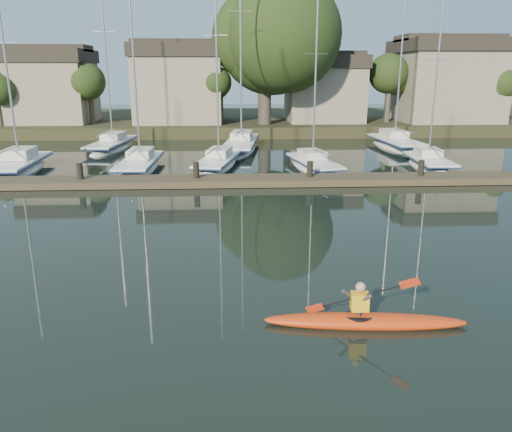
{
  "coord_description": "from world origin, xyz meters",
  "views": [
    {
      "loc": [
        -1.18,
        -11.85,
        5.79
      ],
      "look_at": [
        -0.38,
        3.85,
        1.2
      ],
      "focal_mm": 35.0,
      "sensor_mm": 36.0,
      "label": 1
    }
  ],
  "objects_px": {
    "sailboat_3": "(314,172)",
    "sailboat_7": "(395,150)",
    "sailboat_5": "(113,151)",
    "sailboat_0": "(20,174)",
    "kayak": "(364,318)",
    "sailboat_1": "(140,172)",
    "dock": "(253,180)",
    "sailboat_4": "(428,170)",
    "sailboat_2": "(218,169)",
    "sailboat_6": "(241,151)"
  },
  "relations": [
    {
      "from": "dock",
      "to": "sailboat_7",
      "type": "relative_size",
      "value": 2.39
    },
    {
      "from": "sailboat_2",
      "to": "dock",
      "type": "bearing_deg",
      "value": -57.91
    },
    {
      "from": "sailboat_6",
      "to": "sailboat_2",
      "type": "bearing_deg",
      "value": -95.68
    },
    {
      "from": "dock",
      "to": "sailboat_4",
      "type": "distance_m",
      "value": 12.02
    },
    {
      "from": "sailboat_3",
      "to": "sailboat_6",
      "type": "distance_m",
      "value": 9.37
    },
    {
      "from": "sailboat_5",
      "to": "kayak",
      "type": "bearing_deg",
      "value": -61.03
    },
    {
      "from": "sailboat_0",
      "to": "sailboat_6",
      "type": "distance_m",
      "value": 15.78
    },
    {
      "from": "kayak",
      "to": "dock",
      "type": "height_order",
      "value": "kayak"
    },
    {
      "from": "kayak",
      "to": "sailboat_1",
      "type": "bearing_deg",
      "value": 118.03
    },
    {
      "from": "sailboat_1",
      "to": "dock",
      "type": "bearing_deg",
      "value": -33.41
    },
    {
      "from": "sailboat_0",
      "to": "sailboat_7",
      "type": "relative_size",
      "value": 0.9
    },
    {
      "from": "sailboat_5",
      "to": "sailboat_0",
      "type": "bearing_deg",
      "value": -106.81
    },
    {
      "from": "kayak",
      "to": "sailboat_6",
      "type": "relative_size",
      "value": 0.28
    },
    {
      "from": "sailboat_2",
      "to": "sailboat_3",
      "type": "bearing_deg",
      "value": 0.64
    },
    {
      "from": "sailboat_4",
      "to": "sailboat_2",
      "type": "bearing_deg",
      "value": -179.92
    },
    {
      "from": "sailboat_1",
      "to": "sailboat_4",
      "type": "xyz_separation_m",
      "value": [
        17.95,
        -0.28,
        0.0
      ]
    },
    {
      "from": "dock",
      "to": "sailboat_3",
      "type": "distance_m",
      "value": 5.7
    },
    {
      "from": "sailboat_6",
      "to": "sailboat_7",
      "type": "xyz_separation_m",
      "value": [
        12.14,
        0.18,
        -0.01
      ]
    },
    {
      "from": "sailboat_0",
      "to": "sailboat_2",
      "type": "distance_m",
      "value": 11.99
    },
    {
      "from": "sailboat_0",
      "to": "sailboat_2",
      "type": "bearing_deg",
      "value": 1.02
    },
    {
      "from": "sailboat_3",
      "to": "sailboat_7",
      "type": "xyz_separation_m",
      "value": [
        7.86,
        8.52,
        -0.04
      ]
    },
    {
      "from": "sailboat_0",
      "to": "kayak",
      "type": "bearing_deg",
      "value": -54.39
    },
    {
      "from": "sailboat_2",
      "to": "sailboat_5",
      "type": "relative_size",
      "value": 0.91
    },
    {
      "from": "sailboat_7",
      "to": "kayak",
      "type": "bearing_deg",
      "value": -113.21
    },
    {
      "from": "sailboat_4",
      "to": "kayak",
      "type": "bearing_deg",
      "value": -111.2
    },
    {
      "from": "sailboat_2",
      "to": "sailboat_3",
      "type": "relative_size",
      "value": 1.15
    },
    {
      "from": "sailboat_1",
      "to": "sailboat_5",
      "type": "relative_size",
      "value": 0.92
    },
    {
      "from": "dock",
      "to": "sailboat_4",
      "type": "bearing_deg",
      "value": 21.35
    },
    {
      "from": "sailboat_1",
      "to": "sailboat_6",
      "type": "height_order",
      "value": "sailboat_6"
    },
    {
      "from": "dock",
      "to": "sailboat_2",
      "type": "distance_m",
      "value": 5.64
    },
    {
      "from": "sailboat_4",
      "to": "sailboat_7",
      "type": "height_order",
      "value": "sailboat_7"
    },
    {
      "from": "sailboat_1",
      "to": "sailboat_5",
      "type": "distance_m",
      "value": 9.18
    },
    {
      "from": "kayak",
      "to": "sailboat_3",
      "type": "distance_m",
      "value": 19.65
    },
    {
      "from": "dock",
      "to": "sailboat_0",
      "type": "xyz_separation_m",
      "value": [
        -13.94,
        4.42,
        -0.41
      ]
    },
    {
      "from": "kayak",
      "to": "sailboat_0",
      "type": "xyz_separation_m",
      "value": [
        -15.85,
        19.82,
        -0.4
      ]
    },
    {
      "from": "sailboat_1",
      "to": "sailboat_2",
      "type": "bearing_deg",
      "value": 8.36
    },
    {
      "from": "sailboat_2",
      "to": "sailboat_3",
      "type": "distance_m",
      "value": 5.99
    },
    {
      "from": "kayak",
      "to": "dock",
      "type": "xyz_separation_m",
      "value": [
        -1.91,
        15.41,
        0.02
      ]
    },
    {
      "from": "sailboat_0",
      "to": "sailboat_7",
      "type": "xyz_separation_m",
      "value": [
        25.7,
        8.24,
        -0.0
      ]
    },
    {
      "from": "sailboat_1",
      "to": "sailboat_2",
      "type": "xyz_separation_m",
      "value": [
        4.78,
        0.6,
        0.02
      ]
    },
    {
      "from": "sailboat_4",
      "to": "sailboat_1",
      "type": "bearing_deg",
      "value": -176.98
    },
    {
      "from": "kayak",
      "to": "sailboat_0",
      "type": "relative_size",
      "value": 0.38
    },
    {
      "from": "sailboat_2",
      "to": "sailboat_6",
      "type": "xyz_separation_m",
      "value": [
        1.61,
        7.21,
        -0.03
      ]
    },
    {
      "from": "sailboat_1",
      "to": "sailboat_7",
      "type": "relative_size",
      "value": 0.95
    },
    {
      "from": "dock",
      "to": "sailboat_7",
      "type": "height_order",
      "value": "sailboat_7"
    },
    {
      "from": "sailboat_5",
      "to": "sailboat_6",
      "type": "distance_m",
      "value": 9.97
    },
    {
      "from": "kayak",
      "to": "sailboat_1",
      "type": "relative_size",
      "value": 0.36
    },
    {
      "from": "sailboat_4",
      "to": "sailboat_5",
      "type": "bearing_deg",
      "value": 161.81
    },
    {
      "from": "kayak",
      "to": "sailboat_7",
      "type": "height_order",
      "value": "sailboat_7"
    },
    {
      "from": "sailboat_3",
      "to": "sailboat_6",
      "type": "height_order",
      "value": "sailboat_6"
    }
  ]
}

